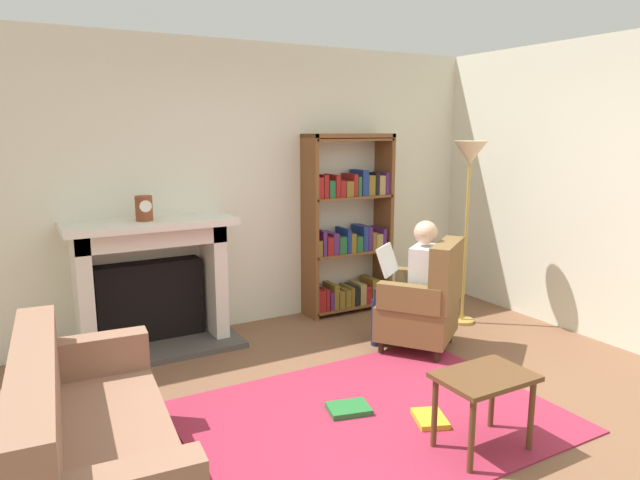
{
  "coord_description": "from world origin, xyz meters",
  "views": [
    {
      "loc": [
        -2.03,
        -2.57,
        1.9
      ],
      "look_at": [
        0.1,
        1.2,
        1.05
      ],
      "focal_mm": 31.86,
      "sensor_mm": 36.0,
      "label": 1
    }
  ],
  "objects_px": {
    "side_table": "(484,387)",
    "seated_reader": "(413,279)",
    "floor_lamp": "(469,170)",
    "armchair_reading": "(425,303)",
    "bookshelf": "(349,228)",
    "fireplace": "(151,281)",
    "mantel_clock": "(144,208)",
    "sofa_floral": "(88,450)"
  },
  "relations": [
    {
      "from": "bookshelf",
      "to": "armchair_reading",
      "type": "height_order",
      "value": "bookshelf"
    },
    {
      "from": "bookshelf",
      "to": "side_table",
      "type": "distance_m",
      "value": 2.81
    },
    {
      "from": "floor_lamp",
      "to": "side_table",
      "type": "bearing_deg",
      "value": -130.49
    },
    {
      "from": "fireplace",
      "to": "sofa_floral",
      "type": "bearing_deg",
      "value": -111.42
    },
    {
      "from": "mantel_clock",
      "to": "floor_lamp",
      "type": "height_order",
      "value": "floor_lamp"
    },
    {
      "from": "seated_reader",
      "to": "mantel_clock",
      "type": "bearing_deg",
      "value": -63.02
    },
    {
      "from": "sofa_floral",
      "to": "floor_lamp",
      "type": "relative_size",
      "value": 0.98
    },
    {
      "from": "armchair_reading",
      "to": "sofa_floral",
      "type": "xyz_separation_m",
      "value": [
        -2.85,
        -0.84,
        -0.1
      ]
    },
    {
      "from": "side_table",
      "to": "armchair_reading",
      "type": "bearing_deg",
      "value": 62.72
    },
    {
      "from": "seated_reader",
      "to": "floor_lamp",
      "type": "xyz_separation_m",
      "value": [
        0.86,
        0.27,
        0.9
      ]
    },
    {
      "from": "side_table",
      "to": "floor_lamp",
      "type": "relative_size",
      "value": 0.31
    },
    {
      "from": "fireplace",
      "to": "armchair_reading",
      "type": "xyz_separation_m",
      "value": [
        2.04,
        -1.22,
        -0.18
      ]
    },
    {
      "from": "seated_reader",
      "to": "sofa_floral",
      "type": "bearing_deg",
      "value": -17.67
    },
    {
      "from": "seated_reader",
      "to": "side_table",
      "type": "bearing_deg",
      "value": 30.17
    },
    {
      "from": "bookshelf",
      "to": "floor_lamp",
      "type": "xyz_separation_m",
      "value": [
        0.79,
        -0.88,
        0.63
      ]
    },
    {
      "from": "side_table",
      "to": "mantel_clock",
      "type": "bearing_deg",
      "value": 118.22
    },
    {
      "from": "fireplace",
      "to": "side_table",
      "type": "height_order",
      "value": "fireplace"
    },
    {
      "from": "fireplace",
      "to": "bookshelf",
      "type": "xyz_separation_m",
      "value": [
        2.04,
        0.04,
        0.28
      ]
    },
    {
      "from": "armchair_reading",
      "to": "sofa_floral",
      "type": "distance_m",
      "value": 2.97
    },
    {
      "from": "fireplace",
      "to": "seated_reader",
      "type": "bearing_deg",
      "value": -29.59
    },
    {
      "from": "fireplace",
      "to": "mantel_clock",
      "type": "height_order",
      "value": "mantel_clock"
    },
    {
      "from": "sofa_floral",
      "to": "side_table",
      "type": "distance_m",
      "value": 2.2
    },
    {
      "from": "bookshelf",
      "to": "seated_reader",
      "type": "height_order",
      "value": "bookshelf"
    },
    {
      "from": "seated_reader",
      "to": "side_table",
      "type": "relative_size",
      "value": 2.04
    },
    {
      "from": "floor_lamp",
      "to": "sofa_floral",
      "type": "bearing_deg",
      "value": -161.7
    },
    {
      "from": "mantel_clock",
      "to": "bookshelf",
      "type": "xyz_separation_m",
      "value": [
        2.09,
        0.14,
        -0.37
      ]
    },
    {
      "from": "fireplace",
      "to": "floor_lamp",
      "type": "bearing_deg",
      "value": -16.68
    },
    {
      "from": "armchair_reading",
      "to": "side_table",
      "type": "xyz_separation_m",
      "value": [
        -0.73,
        -1.42,
        -0.02
      ]
    },
    {
      "from": "fireplace",
      "to": "side_table",
      "type": "distance_m",
      "value": 2.95
    },
    {
      "from": "fireplace",
      "to": "mantel_clock",
      "type": "xyz_separation_m",
      "value": [
        -0.05,
        -0.1,
        0.65
      ]
    },
    {
      "from": "mantel_clock",
      "to": "side_table",
      "type": "bearing_deg",
      "value": -61.78
    },
    {
      "from": "mantel_clock",
      "to": "floor_lamp",
      "type": "distance_m",
      "value": 2.99
    },
    {
      "from": "mantel_clock",
      "to": "sofa_floral",
      "type": "bearing_deg",
      "value": -111.25
    },
    {
      "from": "mantel_clock",
      "to": "sofa_floral",
      "type": "distance_m",
      "value": 2.29
    },
    {
      "from": "mantel_clock",
      "to": "side_table",
      "type": "relative_size",
      "value": 0.37
    },
    {
      "from": "seated_reader",
      "to": "side_table",
      "type": "xyz_separation_m",
      "value": [
        -0.66,
        -1.51,
        -0.22
      ]
    },
    {
      "from": "bookshelf",
      "to": "armchair_reading",
      "type": "bearing_deg",
      "value": -90.07
    },
    {
      "from": "bookshelf",
      "to": "seated_reader",
      "type": "relative_size",
      "value": 1.63
    },
    {
      "from": "bookshelf",
      "to": "seated_reader",
      "type": "bearing_deg",
      "value": -93.51
    },
    {
      "from": "side_table",
      "to": "seated_reader",
      "type": "bearing_deg",
      "value": 66.37
    },
    {
      "from": "armchair_reading",
      "to": "floor_lamp",
      "type": "xyz_separation_m",
      "value": [
        0.79,
        0.37,
        1.09
      ]
    },
    {
      "from": "armchair_reading",
      "to": "fireplace",
      "type": "bearing_deg",
      "value": -66.96
    }
  ]
}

